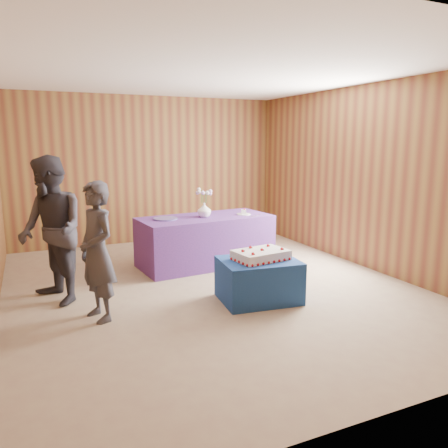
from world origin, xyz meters
TOP-DOWN VIEW (x-y plane):
  - ground at (0.00, 0.00)m, footprint 6.00×6.00m
  - room_shell at (0.00, 0.00)m, footprint 5.04×6.04m
  - cake_table at (0.35, -0.66)m, footprint 0.97×0.80m
  - serving_table at (0.35, 1.04)m, footprint 2.07×1.07m
  - sheet_cake at (0.37, -0.66)m, footprint 0.70×0.52m
  - vase at (0.32, 1.03)m, footprint 0.28×0.28m
  - flower_spray at (0.32, 1.03)m, footprint 0.25×0.25m
  - platter at (-0.27, 1.07)m, footprint 0.38×0.38m
  - plate at (0.97, 0.97)m, footprint 0.26×0.26m
  - cake_slice at (0.97, 0.97)m, footprint 0.10×0.09m
  - knife at (1.07, 0.78)m, footprint 0.24×0.14m
  - guest_left at (-1.47, -0.45)m, footprint 0.50×0.62m
  - guest_right at (-1.87, 0.26)m, footprint 0.91×1.02m

SIDE VIEW (x-z plane):
  - ground at x=0.00m, z-range 0.00..0.00m
  - cake_table at x=0.35m, z-range 0.00..0.50m
  - serving_table at x=0.35m, z-range 0.00..0.75m
  - sheet_cake at x=0.37m, z-range 0.48..0.63m
  - guest_left at x=-1.47m, z-range 0.00..1.48m
  - knife at x=1.07m, z-range 0.75..0.75m
  - plate at x=0.97m, z-range 0.75..0.76m
  - platter at x=-0.27m, z-range 0.75..0.77m
  - cake_slice at x=0.97m, z-range 0.75..0.84m
  - vase at x=0.32m, z-range 0.75..0.97m
  - guest_right at x=-1.87m, z-range 0.00..1.73m
  - flower_spray at x=0.32m, z-range 1.03..1.23m
  - room_shell at x=0.00m, z-range 0.44..3.16m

